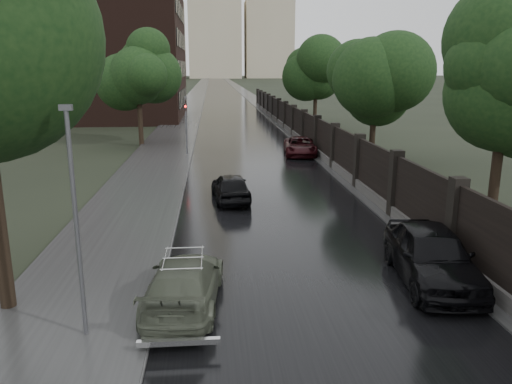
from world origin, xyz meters
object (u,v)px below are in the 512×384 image
volga_sedan (184,283)px  tree_right_b (375,82)px  tree_right_a (505,93)px  hatchback_left (231,187)px  traffic_light (186,121)px  tree_right_c (316,77)px  lamp_post (76,224)px  car_right_near (432,255)px  car_right_far (300,146)px  tree_left_far (138,76)px

volga_sedan → tree_right_b: bearing=-114.5°
tree_right_a → hatchback_left: bearing=151.6°
traffic_light → volga_sedan: traffic_light is taller
tree_right_c → lamp_post: (-12.90, -38.50, -2.28)m
tree_right_b → hatchback_left: (-9.30, -8.97, -4.31)m
car_right_near → car_right_far: car_right_near is taller
traffic_light → car_right_near: size_ratio=0.86×
tree_right_a → lamp_post: tree_right_a is taller
volga_sedan → hatchback_left: bearing=-93.5°
lamp_post → tree_right_b: bearing=57.8°
tree_left_far → lamp_post: 28.73m
hatchback_left → car_right_near: size_ratio=0.80×
hatchback_left → car_right_far: hatchback_left is taller
tree_right_a → volga_sedan: size_ratio=1.65×
car_right_near → lamp_post: bearing=-159.2°
tree_left_far → car_right_near: 28.90m
tree_right_a → traffic_light: size_ratio=1.75×
car_right_near → traffic_light: bearing=116.0°
tree_left_far → car_right_far: 13.38m
tree_right_b → lamp_post: (-12.90, -20.50, -2.28)m
tree_right_b → volga_sedan: bearing=-119.6°
tree_right_b → lamp_post: 24.33m
lamp_post → traffic_light: bearing=87.3°
hatchback_left → car_right_near: 10.58m
car_right_near → tree_right_c: bearing=89.6°
tree_right_b → car_right_near: (-4.10, -18.18, -4.15)m
tree_right_a → car_right_far: tree_right_a is taller
tree_right_a → tree_right_b: bearing=90.0°
traffic_light → car_right_near: 22.59m
tree_right_c → hatchback_left: bearing=-109.0°
lamp_post → car_right_near: bearing=14.8°
tree_right_b → traffic_light: (-11.80, 2.99, -2.55)m
tree_right_c → tree_right_a: bearing=-90.0°
traffic_light → car_right_near: bearing=-70.0°
tree_right_c → car_right_far: size_ratio=1.56×
traffic_light → car_right_far: size_ratio=0.89×
tree_right_b → car_right_far: size_ratio=1.56×
traffic_light → volga_sedan: bearing=-87.5°
hatchback_left → tree_left_far: bearing=-75.0°
lamp_post → traffic_light: size_ratio=1.28×
car_right_near → car_right_far: 20.89m
tree_right_b → hatchback_left: tree_right_b is taller
tree_left_far → traffic_light: tree_left_far is taller
lamp_post → volga_sedan: (2.07, 1.45, -2.05)m
traffic_light → volga_sedan: size_ratio=0.94×
tree_left_far → traffic_light: size_ratio=1.85×
tree_right_c → traffic_light: bearing=-128.2°
tree_right_c → car_right_near: 36.65m
tree_right_b → tree_right_a: bearing=-90.0°
tree_right_c → lamp_post: bearing=-108.5°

